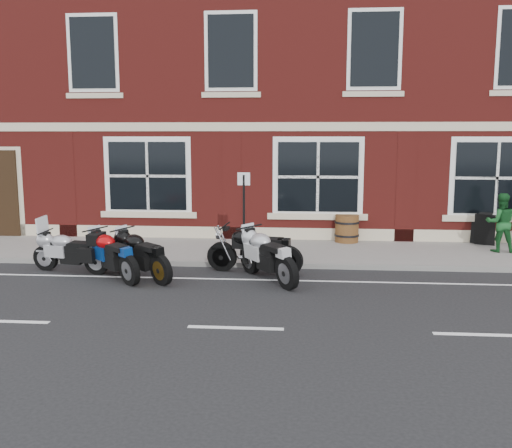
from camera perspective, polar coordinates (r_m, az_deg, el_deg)
The scene contains 13 objects.
ground at distance 12.45m, azimuth -0.41°, elevation -5.82°, with size 80.00×80.00×0.00m, color black.
sidewalk at distance 15.35m, azimuth 0.60°, elevation -2.78°, with size 30.00×3.00×0.12m, color slate.
kerb at distance 13.81m, azimuth 0.12°, elevation -4.10°, with size 30.00×0.16×0.12m, color slate.
pub_building at distance 22.70m, azimuth 2.07°, elevation 16.05°, with size 24.00×12.00×12.00m, color maroon.
moto_touring_silver at distance 13.94m, azimuth -18.21°, elevation -2.46°, with size 1.96×0.59×1.30m.
moto_sport_red at distance 13.04m, azimuth -14.12°, elevation -2.88°, with size 1.65×1.62×0.98m.
moto_sport_black at distance 12.91m, azimuth -11.35°, elevation -2.89°, with size 1.71×1.58×0.99m.
moto_sport_silver at distance 12.46m, azimuth 1.19°, elevation -3.00°, with size 1.40×2.00×1.04m.
moto_naked_black at distance 13.13m, azimuth -0.32°, elevation -2.41°, with size 2.26×0.61×1.02m.
pedestrian_right at distance 16.24m, azimuth 23.27°, elevation 0.13°, with size 0.75×0.59×1.55m, color #164E20.
a_board_sign at distance 17.15m, azimuth 21.75°, elevation -0.45°, with size 0.54×0.36×0.90m, color black, non-canonical shape.
barrel_planter at distance 16.55m, azimuth 9.08°, elevation -0.45°, with size 0.70×0.70×0.78m.
parking_sign at distance 13.73m, azimuth -1.22°, elevation 1.38°, with size 0.31×0.06×2.16m.
Camera 1 is at (1.09, -11.99, 3.15)m, focal length 40.00 mm.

